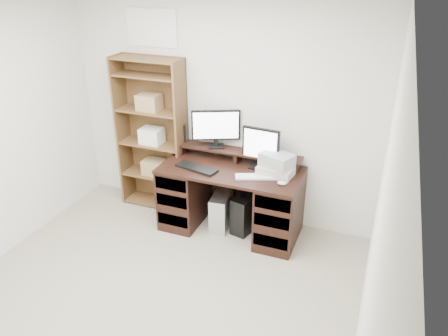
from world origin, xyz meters
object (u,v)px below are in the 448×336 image
Objects in this scene: desk at (231,198)px; printer at (276,170)px; bookshelf at (153,134)px; monitor_small at (261,147)px; tower_black at (247,212)px; tower_silver at (221,210)px; monitor_wide at (216,127)px.

printer is at bearing 5.43° from desk.
printer is at bearing -6.26° from bookshelf.
desk is at bearing -149.36° from monitor_small.
bookshelf reaches higher than desk.
desk reaches higher than tower_black.
bookshelf reaches higher than tower_silver.
printer is (0.20, -0.09, -0.20)m from monitor_small.
desk is 3.04× the size of monitor_wide.
monitor_small is 0.95× the size of tower_black.
monitor_small reaches higher than tower_silver.
monitor_small is 0.88m from tower_silver.
bookshelf is at bearing 157.05° from monitor_wide.
bookshelf reaches higher than tower_black.
monitor_wide is 0.56m from monitor_small.
monitor_wide is (-0.27, 0.23, 0.71)m from desk.
tower_black is 1.41m from bookshelf.
tower_silver is at bearing -168.54° from printer.
printer is 0.66m from tower_black.
monitor_wide is 0.83m from printer.
desk is at bearing -144.00° from tower_black.
tower_silver is at bearing 176.86° from desk.
monitor_wide is 0.94m from tower_silver.
tower_black is at bearing -176.71° from printer.
tower_silver is at bearing -12.44° from bookshelf.
tower_black is (-0.11, -0.06, -0.77)m from monitor_small.
printer is 0.84m from tower_silver.
printer is at bearing -2.83° from tower_silver.
bookshelf is (-1.33, 0.08, -0.07)m from monitor_small.
desk is 0.22m from tower_silver.
monitor_wide is 0.81m from bookshelf.
tower_silver is (-0.39, -0.12, -0.78)m from monitor_small.
monitor_wide is at bearing 1.28° from bookshelf.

